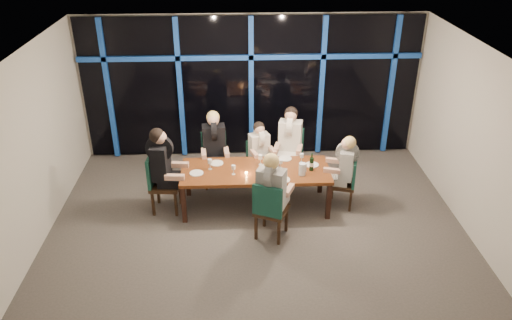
% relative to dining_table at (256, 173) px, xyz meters
% --- Properties ---
extents(room, '(7.04, 7.00, 3.02)m').
position_rel_dining_table_xyz_m(room, '(0.00, -0.80, 1.34)').
color(room, '#59534F').
rests_on(room, ground).
extents(window_wall, '(6.86, 0.43, 2.94)m').
position_rel_dining_table_xyz_m(window_wall, '(0.01, 2.13, 0.87)').
color(window_wall, black).
rests_on(window_wall, ground).
extents(dining_table, '(2.60, 1.00, 0.75)m').
position_rel_dining_table_xyz_m(dining_table, '(0.00, 0.00, 0.00)').
color(dining_table, brown).
rests_on(dining_table, ground).
extents(chair_far_left, '(0.52, 0.52, 1.03)m').
position_rel_dining_table_xyz_m(chair_far_left, '(-0.75, 0.91, -0.11)').
color(chair_far_left, black).
rests_on(chair_far_left, ground).
extents(chair_far_mid, '(0.52, 0.52, 0.89)m').
position_rel_dining_table_xyz_m(chair_far_mid, '(0.09, 0.85, -0.19)').
color(chair_far_mid, black).
rests_on(chair_far_mid, ground).
extents(chair_far_right, '(0.59, 0.59, 1.04)m').
position_rel_dining_table_xyz_m(chair_far_right, '(0.72, 1.02, -0.10)').
color(chair_far_right, black).
rests_on(chair_far_right, ground).
extents(chair_end_left, '(0.54, 0.54, 1.08)m').
position_rel_dining_table_xyz_m(chair_end_left, '(-1.68, -0.03, -0.08)').
color(chair_end_left, black).
rests_on(chair_end_left, ground).
extents(chair_end_right, '(0.54, 0.54, 0.94)m').
position_rel_dining_table_xyz_m(chair_end_right, '(1.63, -0.04, -0.16)').
color(chair_end_right, black).
rests_on(chair_end_right, ground).
extents(chair_near_mid, '(0.64, 0.64, 1.05)m').
position_rel_dining_table_xyz_m(chair_near_mid, '(0.19, -0.98, -0.09)').
color(chair_near_mid, black).
rests_on(chair_near_mid, ground).
extents(diner_far_left, '(0.54, 0.66, 1.00)m').
position_rel_dining_table_xyz_m(diner_far_left, '(-0.74, 0.82, 0.30)').
color(diner_far_left, black).
rests_on(diner_far_left, ground).
extents(diner_far_mid, '(0.53, 0.60, 0.86)m').
position_rel_dining_table_xyz_m(diner_far_mid, '(0.11, 0.78, 0.17)').
color(diner_far_mid, silver).
rests_on(diner_far_mid, ground).
extents(diner_far_right, '(0.59, 0.70, 1.01)m').
position_rel_dining_table_xyz_m(diner_far_right, '(0.70, 0.94, 0.31)').
color(diner_far_right, silver).
rests_on(diner_far_right, ground).
extents(diner_end_left, '(0.70, 0.56, 1.05)m').
position_rel_dining_table_xyz_m(diner_end_left, '(-1.59, -0.04, 0.35)').
color(diner_end_left, black).
rests_on(diner_end_left, ground).
extents(diner_end_right, '(0.63, 0.54, 0.91)m').
position_rel_dining_table_xyz_m(diner_end_right, '(1.56, -0.02, 0.22)').
color(diner_end_right, black).
rests_on(diner_end_right, ground).
extents(diner_near_mid, '(0.66, 0.72, 1.02)m').
position_rel_dining_table_xyz_m(diner_near_mid, '(0.22, -0.89, 0.32)').
color(diner_near_mid, black).
rests_on(diner_near_mid, ground).
extents(plate_far_left, '(0.24, 0.24, 0.01)m').
position_rel_dining_table_xyz_m(plate_far_left, '(-0.69, 0.26, 0.08)').
color(plate_far_left, white).
rests_on(plate_far_left, dining_table).
extents(plate_far_mid, '(0.24, 0.24, 0.01)m').
position_rel_dining_table_xyz_m(plate_far_mid, '(0.29, 0.25, 0.08)').
color(plate_far_mid, white).
rests_on(plate_far_mid, dining_table).
extents(plate_far_right, '(0.24, 0.24, 0.01)m').
position_rel_dining_table_xyz_m(plate_far_right, '(0.56, 0.39, 0.08)').
color(plate_far_right, white).
rests_on(plate_far_right, dining_table).
extents(plate_end_left, '(0.24, 0.24, 0.01)m').
position_rel_dining_table_xyz_m(plate_end_left, '(-1.03, -0.09, 0.08)').
color(plate_end_left, white).
rests_on(plate_end_left, dining_table).
extents(plate_end_right, '(0.24, 0.24, 0.01)m').
position_rel_dining_table_xyz_m(plate_end_right, '(1.01, 0.13, 0.08)').
color(plate_end_right, white).
rests_on(plate_end_right, dining_table).
extents(plate_near_mid, '(0.24, 0.24, 0.01)m').
position_rel_dining_table_xyz_m(plate_near_mid, '(0.45, -0.38, 0.08)').
color(plate_near_mid, white).
rests_on(plate_near_mid, dining_table).
extents(wine_bottle, '(0.08, 0.08, 0.33)m').
position_rel_dining_table_xyz_m(wine_bottle, '(0.97, -0.06, 0.20)').
color(wine_bottle, black).
rests_on(wine_bottle, dining_table).
extents(water_pitcher, '(0.14, 0.12, 0.22)m').
position_rel_dining_table_xyz_m(water_pitcher, '(0.79, -0.21, 0.18)').
color(water_pitcher, silver).
rests_on(water_pitcher, dining_table).
extents(tea_light, '(0.05, 0.05, 0.03)m').
position_rel_dining_table_xyz_m(tea_light, '(-0.16, -0.14, 0.08)').
color(tea_light, '#FBA34B').
rests_on(tea_light, dining_table).
extents(wine_glass_a, '(0.07, 0.07, 0.18)m').
position_rel_dining_table_xyz_m(wine_glass_a, '(-0.38, -0.14, 0.20)').
color(wine_glass_a, silver).
rests_on(wine_glass_a, dining_table).
extents(wine_glass_b, '(0.07, 0.07, 0.19)m').
position_rel_dining_table_xyz_m(wine_glass_b, '(0.10, 0.19, 0.21)').
color(wine_glass_b, silver).
rests_on(wine_glass_b, dining_table).
extents(wine_glass_c, '(0.06, 0.06, 0.16)m').
position_rel_dining_table_xyz_m(wine_glass_c, '(0.44, 0.04, 0.19)').
color(wine_glass_c, silver).
rests_on(wine_glass_c, dining_table).
extents(wine_glass_d, '(0.08, 0.08, 0.20)m').
position_rel_dining_table_xyz_m(wine_glass_d, '(-0.79, 0.06, 0.21)').
color(wine_glass_d, silver).
rests_on(wine_glass_d, dining_table).
extents(wine_glass_e, '(0.07, 0.07, 0.18)m').
position_rel_dining_table_xyz_m(wine_glass_e, '(0.84, 0.24, 0.20)').
color(wine_glass_e, white).
rests_on(wine_glass_e, dining_table).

